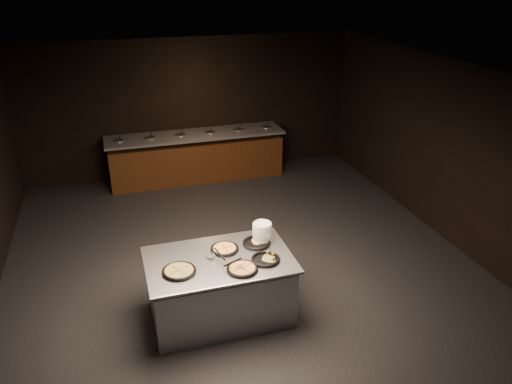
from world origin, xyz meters
TOP-DOWN VIEW (x-y plane):
  - room at (0.00, 0.00)m, footprint 7.02×8.02m
  - salad_bar at (0.00, 3.56)m, footprint 3.70×0.83m
  - serving_counter at (-0.59, -1.08)m, footprint 1.83×1.17m
  - plate_stack at (0.07, -0.79)m, footprint 0.25×0.25m
  - pan_veggie_whole at (-1.11, -1.23)m, footprint 0.41×0.41m
  - pan_cheese_whole at (-0.47, -0.90)m, footprint 0.36×0.36m
  - pan_cheese_slices_a at (-0.03, -0.88)m, footprint 0.37×0.37m
  - pan_cheese_slices_b at (-0.38, -1.41)m, footprint 0.38×0.38m
  - pan_veggie_slices at (-0.05, -1.29)m, footprint 0.36×0.36m
  - server_left at (-0.62, -1.10)m, footprint 0.24×0.26m
  - server_right at (-0.44, -1.39)m, footprint 0.35×0.15m

SIDE VIEW (x-z plane):
  - serving_counter at x=-0.59m, z-range -0.02..0.86m
  - salad_bar at x=0.00m, z-range -0.15..1.03m
  - pan_cheese_slices_a at x=-0.03m, z-range 0.87..0.91m
  - pan_veggie_slices at x=-0.05m, z-range 0.87..0.91m
  - pan_cheese_whole at x=-0.47m, z-range 0.87..0.91m
  - pan_cheese_slices_b at x=-0.38m, z-range 0.87..0.91m
  - pan_veggie_whole at x=-1.11m, z-range 0.87..0.91m
  - server_left at x=-0.62m, z-range 0.87..1.02m
  - server_right at x=-0.44m, z-range 0.87..1.04m
  - plate_stack at x=0.07m, z-range 0.87..1.12m
  - room at x=0.00m, z-range -0.01..2.91m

